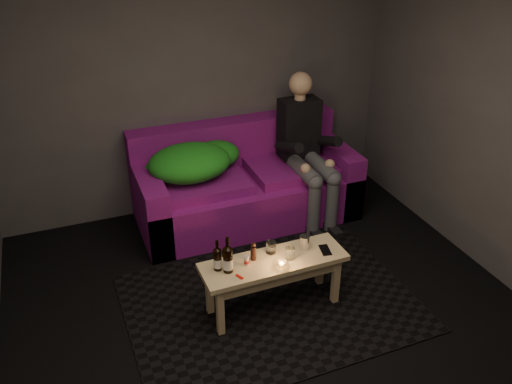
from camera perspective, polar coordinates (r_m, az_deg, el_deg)
floor at (r=4.18m, az=3.23°, el=-15.28°), size 4.50×4.50×0.00m
room at (r=3.66m, az=0.90°, el=8.61°), size 4.50×4.50×4.50m
rug at (r=4.48m, az=1.55°, el=-11.55°), size 2.30×1.69×0.01m
sofa at (r=5.47m, az=-1.23°, el=0.70°), size 2.16×0.97×0.93m
green_blanket at (r=5.16m, az=-6.60°, el=3.23°), size 0.95×0.65×0.32m
person at (r=5.35m, az=5.28°, el=4.82°), size 0.39×0.89×1.44m
coffee_table at (r=4.21m, az=1.88°, el=-8.05°), size 1.14×0.38×0.46m
beer_bottle_a at (r=4.02m, az=-4.06°, el=-7.04°), size 0.06×0.06×0.25m
beer_bottle_b at (r=3.99m, az=-2.98°, el=-7.07°), size 0.07×0.07×0.30m
salt_shaker at (r=4.09m, az=-1.00°, el=-7.21°), size 0.04×0.04×0.08m
pepper_mill at (r=4.13m, az=-0.28°, el=-6.46°), size 0.05×0.05×0.12m
tumbler_back at (r=4.22m, az=1.60°, el=-5.84°), size 0.10×0.10×0.10m
tealight at (r=4.08m, az=2.72°, el=-7.63°), size 0.06×0.06×0.05m
tumbler_front at (r=4.16m, az=3.61°, el=-6.44°), size 0.10×0.10×0.09m
steel_cup at (r=4.28m, az=5.13°, el=-5.28°), size 0.09×0.09×0.11m
smartphone at (r=4.29m, az=7.29°, el=-6.07°), size 0.10×0.16×0.01m
red_lighter at (r=3.99m, az=-1.76°, el=-8.91°), size 0.05×0.07×0.01m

